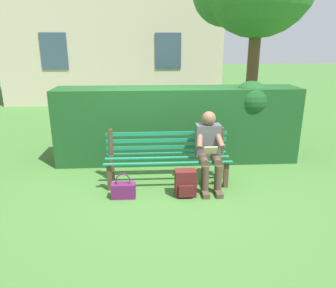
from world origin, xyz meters
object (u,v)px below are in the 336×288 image
at_px(backpack, 185,183).
at_px(park_bench, 167,155).
at_px(handbag, 123,190).
at_px(person_seated, 209,148).

bearing_deg(backpack, park_bench, -66.16).
bearing_deg(handbag, park_bench, -140.68).
bearing_deg(park_bench, person_seated, 163.24).
bearing_deg(park_bench, handbag, 39.32).
xyz_separation_m(park_bench, handbag, (0.68, 0.55, -0.33)).
bearing_deg(person_seated, backpack, 41.28).
height_order(park_bench, handbag, park_bench).
relative_size(park_bench, handbag, 5.17).
xyz_separation_m(person_seated, backpack, (0.40, 0.35, -0.43)).
relative_size(park_bench, person_seated, 1.67).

